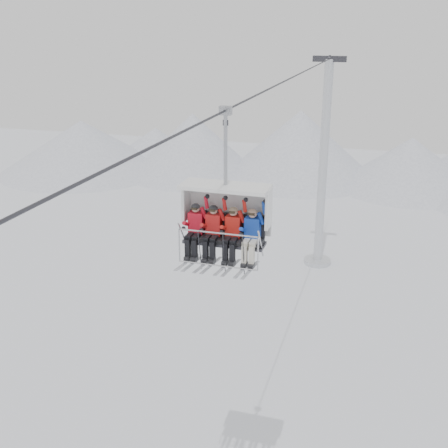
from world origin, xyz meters
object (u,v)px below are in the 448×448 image
(skier_center_right, at_px, (232,232))
(skier_far_right, at_px, (251,234))
(chairlift_carrier, at_px, (227,211))
(skier_far_left, at_px, (195,228))
(lift_tower_right, at_px, (322,181))
(skier_center_left, at_px, (213,230))

(skier_center_right, relative_size, skier_far_right, 1.00)
(chairlift_carrier, relative_size, skier_far_left, 2.36)
(chairlift_carrier, bearing_deg, skier_far_left, -158.93)
(chairlift_carrier, xyz_separation_m, skier_far_right, (0.75, -0.30, -0.46))
(skier_far_left, distance_m, skier_center_right, 1.03)
(skier_center_right, bearing_deg, skier_far_right, 0.00)
(lift_tower_right, height_order, skier_far_right, lift_tower_right)
(lift_tower_right, height_order, skier_center_right, lift_tower_right)
(skier_center_left, height_order, skier_far_right, same)
(lift_tower_right, xyz_separation_m, skier_center_left, (-0.30, -22.05, 4.42))
(lift_tower_right, relative_size, skier_center_left, 7.99)
(chairlift_carrier, bearing_deg, skier_center_right, -51.85)
(skier_center_right, xyz_separation_m, skier_far_right, (0.51, 0.00, 0.00))
(skier_center_left, bearing_deg, skier_center_right, 0.00)
(skier_center_left, bearing_deg, skier_far_right, 0.00)
(skier_far_right, bearing_deg, chairlift_carrier, 157.95)
(lift_tower_right, bearing_deg, skier_far_left, -92.05)
(chairlift_carrier, bearing_deg, skier_far_right, -22.05)
(lift_tower_right, xyz_separation_m, skier_far_right, (0.75, -22.05, 4.42))
(chairlift_carrier, height_order, skier_far_left, chairlift_carrier)
(lift_tower_right, bearing_deg, skier_far_right, -88.05)
(chairlift_carrier, relative_size, skier_center_right, 2.36)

